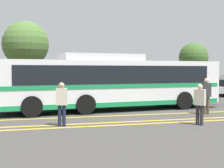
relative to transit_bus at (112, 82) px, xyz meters
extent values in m
plane|color=#423F3D|center=(-0.37, 0.31, -1.56)|extent=(220.00, 220.00, 0.00)
cube|color=gold|center=(0.02, -2.20, -1.55)|extent=(32.38, 0.20, 0.01)
cube|color=gold|center=(0.02, -4.01, -1.55)|extent=(32.38, 0.20, 0.01)
cube|color=gold|center=(0.02, -4.66, -1.55)|extent=(32.38, 0.20, 0.01)
cube|color=#99999E|center=(0.02, 7.22, -1.48)|extent=(40.38, 0.36, 0.15)
cube|color=silver|center=(0.02, 0.00, -0.05)|extent=(12.57, 3.76, 2.38)
cube|color=black|center=(0.02, 0.00, 0.40)|extent=(10.85, 3.62, 0.95)
cube|color=#198C4C|center=(0.02, 0.00, -0.19)|extent=(12.32, 3.77, 0.20)
cube|color=#198C4C|center=(0.02, 0.00, -1.12)|extent=(12.32, 3.76, 0.24)
cube|color=black|center=(6.20, 0.62, 0.02)|extent=(0.26, 2.23, 1.71)
cube|color=black|center=(6.20, 0.62, 1.00)|extent=(0.22, 1.77, 0.24)
cube|color=silver|center=(-0.60, -0.06, 1.33)|extent=(4.51, 2.45, 0.36)
cube|color=black|center=(6.47, 0.65, -1.01)|extent=(0.23, 1.90, 0.04)
cube|color=black|center=(6.47, 0.65, -1.21)|extent=(0.23, 1.90, 0.04)
cylinder|color=black|center=(3.72, 1.60, -1.06)|extent=(1.02, 0.38, 1.00)
cylinder|color=black|center=(3.96, -0.83, -1.06)|extent=(1.02, 0.38, 1.00)
cylinder|color=black|center=(-1.95, 1.03, -1.06)|extent=(1.02, 0.38, 1.00)
cylinder|color=black|center=(-1.71, -1.40, -1.06)|extent=(1.02, 0.38, 1.00)
cylinder|color=black|center=(-4.54, 0.77, -1.06)|extent=(1.02, 0.38, 1.00)
cylinder|color=black|center=(-4.29, -1.65, -1.06)|extent=(1.02, 0.38, 1.00)
cube|color=maroon|center=(-6.17, 6.30, -0.89)|extent=(4.62, 1.88, 0.73)
cube|color=black|center=(-6.28, 6.30, -0.28)|extent=(1.97, 1.56, 0.50)
cylinder|color=black|center=(-4.73, 7.04, -1.26)|extent=(0.61, 0.23, 0.60)
cylinder|color=black|center=(-4.79, 5.44, -1.26)|extent=(0.61, 0.23, 0.60)
cube|color=navy|center=(0.31, 6.20, -0.98)|extent=(4.06, 2.03, 0.55)
cube|color=black|center=(0.40, 6.21, -0.44)|extent=(1.76, 1.65, 0.52)
cylinder|color=black|center=(-0.85, 5.29, -1.26)|extent=(0.61, 0.24, 0.60)
cylinder|color=black|center=(-0.97, 6.93, -1.26)|extent=(0.61, 0.24, 0.60)
cylinder|color=black|center=(1.59, 5.47, -1.26)|extent=(0.61, 0.24, 0.60)
cylinder|color=black|center=(1.46, 7.12, -1.26)|extent=(0.61, 0.24, 0.60)
cube|color=#4C3823|center=(5.74, 6.02, -0.92)|extent=(4.90, 2.05, 0.67)
cube|color=black|center=(5.86, 6.01, -0.38)|extent=(2.11, 1.66, 0.41)
cylinder|color=black|center=(4.20, 5.29, -1.26)|extent=(0.61, 0.24, 0.60)
cylinder|color=black|center=(4.30, 6.94, -1.26)|extent=(0.61, 0.24, 0.60)
cylinder|color=black|center=(7.17, 5.10, -1.26)|extent=(0.61, 0.24, 0.60)
cylinder|color=black|center=(7.27, 6.75, -1.26)|extent=(0.61, 0.24, 0.60)
cylinder|color=black|center=(11.02, 6.95, -1.26)|extent=(0.60, 0.20, 0.60)
cylinder|color=#2D2D33|center=(2.24, -5.56, -1.16)|extent=(0.14, 0.14, 0.80)
cylinder|color=#2D2D33|center=(2.13, -5.43, -1.16)|extent=(0.14, 0.14, 0.80)
cube|color=beige|center=(2.18, -5.50, -0.44)|extent=(0.44, 0.46, 0.63)
sphere|color=beige|center=(2.18, -5.50, -0.02)|extent=(0.22, 0.22, 0.22)
cylinder|color=#191E38|center=(-3.09, -4.35, -1.14)|extent=(0.14, 0.14, 0.83)
cylinder|color=#191E38|center=(-3.25, -4.32, -1.14)|extent=(0.14, 0.14, 0.83)
cube|color=beige|center=(-3.17, -4.34, -0.39)|extent=(0.45, 0.30, 0.66)
sphere|color=tan|center=(-3.17, -4.34, 0.05)|extent=(0.23, 0.23, 0.23)
cylinder|color=brown|center=(4.05, -2.81, -1.12)|extent=(0.14, 0.14, 0.87)
cylinder|color=brown|center=(4.22, -2.84, -1.12)|extent=(0.14, 0.14, 0.87)
cube|color=#333338|center=(4.14, -2.82, -0.34)|extent=(0.45, 0.29, 0.69)
sphere|color=beige|center=(4.14, -2.82, 0.12)|extent=(0.24, 0.24, 0.24)
cylinder|color=#513823|center=(-4.63, 8.94, -0.11)|extent=(0.28, 0.28, 2.88)
sphere|color=#4C7033|center=(-4.63, 8.94, 2.68)|extent=(3.62, 3.62, 3.62)
cylinder|color=#513823|center=(11.52, 11.52, -0.36)|extent=(0.28, 0.28, 2.40)
sphere|color=#3D6028|center=(11.52, 11.52, 1.93)|extent=(2.90, 2.90, 2.90)
camera|label=1|loc=(-4.38, -16.56, 0.65)|focal=50.00mm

